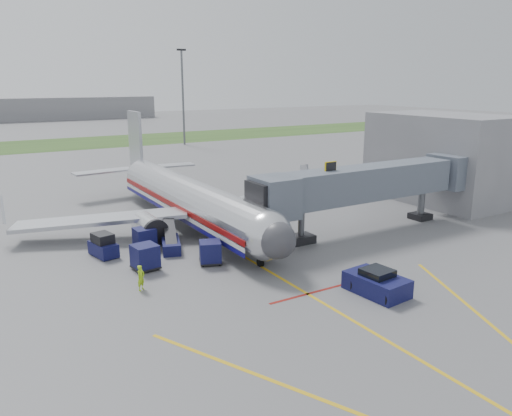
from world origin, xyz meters
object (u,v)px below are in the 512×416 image
airliner (189,198)px  baggage_tug (103,246)px  belt_loader (171,244)px  pushback_tug (377,283)px  ramp_worker (141,278)px

airliner → baggage_tug: size_ratio=12.09×
airliner → belt_loader: bearing=-125.6°
pushback_tug → ramp_worker: 15.72m
airliner → ramp_worker: bearing=-125.4°
airliner → pushback_tug: airliner is taller
pushback_tug → baggage_tug: baggage_tug is taller
pushback_tug → ramp_worker: size_ratio=2.42×
airliner → ramp_worker: 15.97m
ramp_worker → airliner: bearing=20.6°
pushback_tug → belt_loader: (-8.41, 15.30, -0.17)m
ramp_worker → baggage_tug: bearing=58.9°
baggage_tug → belt_loader: belt_loader is taller
airliner → belt_loader: airliner is taller
pushback_tug → baggage_tug: size_ratio=1.44×
belt_loader → ramp_worker: bearing=-125.3°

